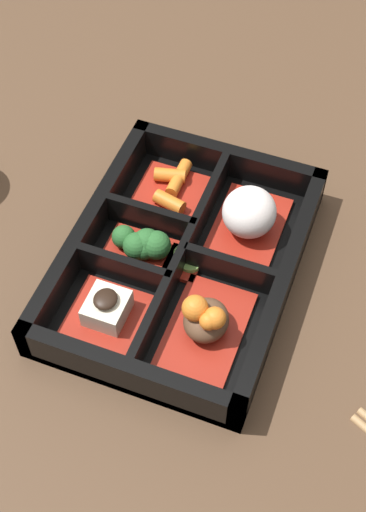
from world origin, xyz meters
name	(u,v)px	position (x,y,z in m)	size (l,w,h in m)	color
ground_plane	(183,271)	(0.00, 0.00, 0.00)	(3.00, 3.00, 0.00)	#4C3523
bento_base	(183,268)	(0.00, 0.00, 0.01)	(0.28, 0.21, 0.01)	black
bento_rim	(181,258)	(0.00, 0.00, 0.02)	(0.28, 0.21, 0.04)	black
bowl_rice	(249,216)	(-0.06, 0.05, 0.03)	(0.10, 0.07, 0.05)	maroon
bowl_stew	(205,322)	(0.06, 0.05, 0.03)	(0.10, 0.07, 0.05)	maroon
bowl_carrots	(172,190)	(-0.08, -0.04, 0.02)	(0.08, 0.07, 0.02)	maroon
bowl_greens	(143,247)	(0.00, -0.04, 0.03)	(0.05, 0.07, 0.03)	maroon
bowl_tofu	(107,311)	(0.08, -0.04, 0.02)	(0.07, 0.07, 0.04)	maroon
bowl_pickles	(186,261)	(0.00, 0.00, 0.01)	(0.04, 0.03, 0.01)	maroon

